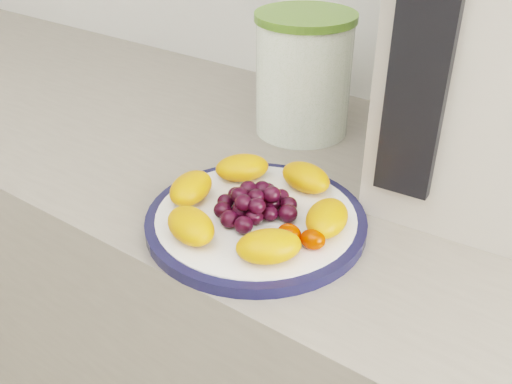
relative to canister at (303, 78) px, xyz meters
The scene contains 7 objects.
plate_rim 0.31m from the canister, 69.26° to the right, with size 0.28×0.28×0.01m, color #121435.
plate_face 0.31m from the canister, 69.26° to the right, with size 0.25×0.25×0.02m, color white.
canister is the anchor object (origin of this frame).
canister_lid 0.10m from the canister, ahead, with size 0.16×0.16×0.01m, color #517B29.
appliance_body 0.31m from the canister, ahead, with size 0.22×0.31×0.38m, color #B5AC9F.
appliance_panel 0.32m from the canister, 34.60° to the right, with size 0.07×0.02×0.28m, color black.
fruit_plate 0.30m from the canister, 69.33° to the right, with size 0.24×0.24×0.04m.
Camera 1 is at (0.27, 0.55, 1.32)m, focal length 40.00 mm.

